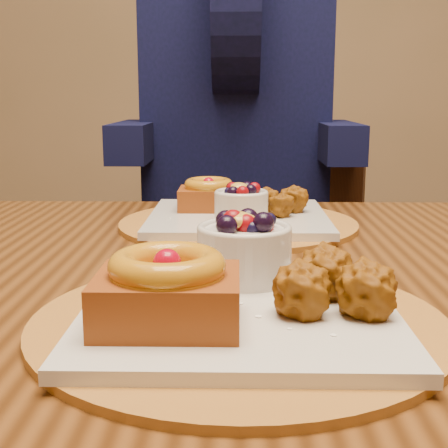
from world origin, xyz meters
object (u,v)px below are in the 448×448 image
(place_setting_far, at_px, (237,214))
(chair_far, at_px, (266,302))
(dining_table, at_px, (238,320))
(place_setting_near, at_px, (235,294))
(diner, at_px, (236,82))

(place_setting_far, xyz_separation_m, chair_far, (0.07, 0.48, -0.31))
(dining_table, height_order, place_setting_far, place_setting_far)
(place_setting_near, bearing_deg, place_setting_far, 89.80)
(place_setting_far, bearing_deg, dining_table, -89.48)
(place_setting_near, height_order, diner, diner)
(dining_table, height_order, diner, diner)
(diner, bearing_deg, dining_table, -83.57)
(dining_table, distance_m, place_setting_near, 0.24)
(dining_table, distance_m, chair_far, 0.73)
(dining_table, height_order, place_setting_near, place_setting_near)
(dining_table, relative_size, place_setting_far, 4.21)
(dining_table, xyz_separation_m, diner, (-0.01, 0.86, 0.31))
(dining_table, xyz_separation_m, place_setting_near, (-0.00, -0.21, 0.11))
(dining_table, relative_size, place_setting_near, 4.21)
(diner, bearing_deg, place_setting_near, -83.83)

